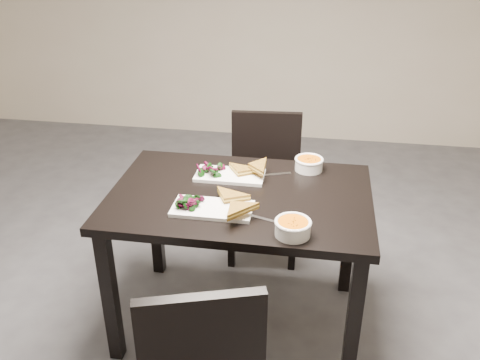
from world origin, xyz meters
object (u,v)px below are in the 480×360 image
(table, at_px, (240,212))
(chair_far, at_px, (265,176))
(plate_far, at_px, (230,175))
(plate_near, at_px, (212,209))
(chair_near, at_px, (201,356))
(soup_bowl_near, at_px, (293,227))
(soup_bowl_far, at_px, (309,163))

(table, height_order, chair_far, chair_far)
(plate_far, bearing_deg, plate_near, -93.15)
(chair_near, distance_m, plate_far, 0.94)
(table, bearing_deg, soup_bowl_near, -49.33)
(chair_far, xyz_separation_m, soup_bowl_near, (0.23, -1.03, 0.30))
(chair_near, distance_m, soup_bowl_far, 1.13)
(plate_near, xyz_separation_m, soup_bowl_near, (0.36, -0.14, 0.03))
(chair_near, bearing_deg, chair_far, 70.28)
(table, xyz_separation_m, plate_near, (-0.09, -0.17, 0.11))
(plate_far, bearing_deg, table, -64.55)
(plate_far, bearing_deg, chair_near, -86.59)
(table, bearing_deg, soup_bowl_far, 44.97)
(table, bearing_deg, chair_far, 87.18)
(plate_near, relative_size, soup_bowl_far, 2.42)
(plate_far, distance_m, soup_bowl_far, 0.40)
(plate_near, bearing_deg, soup_bowl_near, -20.89)
(chair_near, relative_size, plate_far, 2.55)
(soup_bowl_far, bearing_deg, chair_near, -107.21)
(chair_near, distance_m, soup_bowl_near, 0.60)
(plate_near, bearing_deg, chair_near, -82.85)
(table, relative_size, plate_far, 3.60)
(chair_near, height_order, chair_far, same)
(chair_near, height_order, plate_far, chair_near)
(table, distance_m, plate_far, 0.21)
(soup_bowl_far, bearing_deg, plate_far, -159.36)
(table, height_order, plate_near, plate_near)
(chair_near, xyz_separation_m, plate_far, (-0.05, 0.90, 0.27))
(plate_far, bearing_deg, chair_far, 78.86)
(plate_near, bearing_deg, table, 61.14)
(plate_near, relative_size, soup_bowl_near, 2.34)
(chair_near, bearing_deg, soup_bowl_far, 55.33)
(chair_near, relative_size, chair_far, 1.00)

